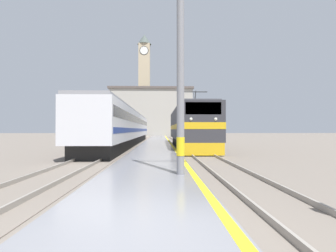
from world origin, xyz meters
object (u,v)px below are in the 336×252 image
object	(u,v)px
passenger_train	(127,127)
catenary_mast	(183,48)
locomotive_train	(189,127)
clock_tower	(144,82)

from	to	relation	value
passenger_train	catenary_mast	xyz separation A→B (m)	(4.71, -22.66, 2.35)
catenary_mast	locomotive_train	bearing A→B (deg)	83.12
locomotive_train	passenger_train	bearing A→B (deg)	138.62
passenger_train	clock_tower	distance (m)	48.84
passenger_train	catenary_mast	world-z (taller)	catenary_mast
passenger_train	clock_tower	size ratio (longest dim) A/B	1.16
locomotive_train	passenger_train	world-z (taller)	locomotive_train
catenary_mast	passenger_train	bearing A→B (deg)	101.74
locomotive_train	clock_tower	bearing A→B (deg)	98.22
locomotive_train	passenger_train	distance (m)	8.97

